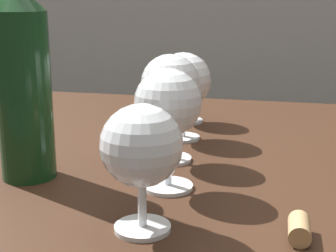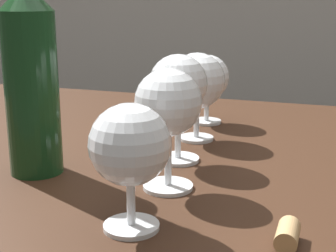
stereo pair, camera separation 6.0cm
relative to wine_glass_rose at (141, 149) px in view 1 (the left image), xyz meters
name	(u,v)px [view 1 (the left image)]	position (x,y,z in m)	size (l,w,h in m)	color
dining_table	(182,204)	(-0.02, 0.28, -0.18)	(1.41, 0.80, 0.75)	#382114
wine_glass_rose	(141,149)	(0.00, 0.00, 0.00)	(0.08, 0.08, 0.13)	white
wine_glass_port	(168,106)	(0.00, 0.12, 0.02)	(0.08, 0.08, 0.15)	white
wine_glass_chardonnay	(170,85)	(-0.02, 0.22, 0.02)	(0.08, 0.08, 0.15)	white
wine_glass_amber	(183,81)	(-0.03, 0.34, 0.01)	(0.09, 0.09, 0.14)	white
wine_glass_pinot	(188,77)	(-0.04, 0.45, 0.00)	(0.08, 0.08, 0.13)	white
wine_bottle	(23,79)	(-0.19, 0.12, 0.04)	(0.07, 0.07, 0.32)	#143819
cork	(299,229)	(0.16, 0.02, -0.08)	(0.02, 0.02, 0.04)	tan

